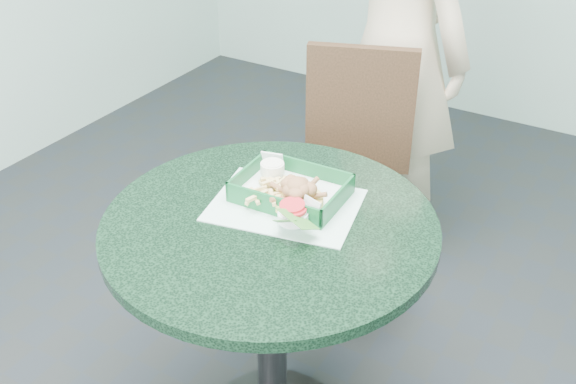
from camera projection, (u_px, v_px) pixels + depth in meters
The scene contains 9 objects.
cafe_table at pixel (271, 281), 1.75m from camera, with size 0.83×0.83×0.75m.
dining_chair at pixel (346, 163), 2.36m from camera, with size 0.38×0.38×0.93m.
diner_person at pixel (399, 21), 2.41m from camera, with size 0.68×0.45×1.88m, color beige.
placemat at pixel (285, 212), 1.71m from camera, with size 0.36×0.27×0.00m, color silver.
food_basket at pixel (291, 198), 1.73m from camera, with size 0.27×0.20×0.05m.
crab_sandwich at pixel (296, 199), 1.67m from camera, with size 0.13×0.13×0.08m.
fries_pile at pixel (267, 194), 1.71m from camera, with size 0.11×0.12×0.04m, color #E6C779, non-canonical shape.
sauce_ramekin at pixel (273, 174), 1.77m from camera, with size 0.06×0.06×0.04m.
garnish_cup at pixel (292, 222), 1.60m from camera, with size 0.11×0.11×0.04m.
Camera 1 is at (0.73, -1.14, 1.70)m, focal length 42.00 mm.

